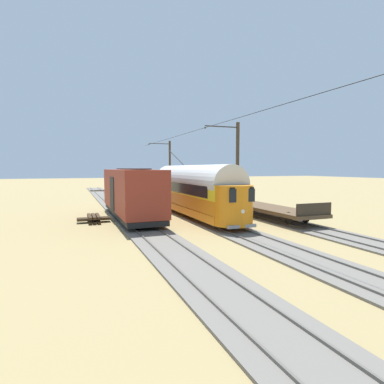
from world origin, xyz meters
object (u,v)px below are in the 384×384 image
at_px(catenary_pole_foreground, 169,169).
at_px(track_end_bumper, 198,198).
at_px(switch_stand, 212,196).
at_px(flatcar_adjacent, 263,207).
at_px(spare_tie_stack, 94,219).
at_px(boxcar_far_siding, 131,192).
at_px(vintage_streetcar, 193,189).
at_px(catenary_pole_mid_near, 237,169).

bearing_deg(catenary_pole_foreground, track_end_bumper, 118.97).
distance_m(switch_stand, track_end_bumper, 1.77).
relative_size(flatcar_adjacent, spare_tie_stack, 5.08).
bearing_deg(flatcar_adjacent, catenary_pole_foreground, -82.60).
bearing_deg(spare_tie_stack, catenary_pole_foreground, -124.16).
bearing_deg(spare_tie_stack, boxcar_far_siding, -167.02).
bearing_deg(track_end_bumper, vintage_streetcar, 65.51).
bearing_deg(spare_tie_stack, switch_stand, -144.34).
height_order(catenary_pole_mid_near, spare_tie_stack, catenary_pole_mid_near).
bearing_deg(catenary_pole_mid_near, track_end_bumper, -99.81).
bearing_deg(boxcar_far_siding, vintage_streetcar, 175.86).
relative_size(vintage_streetcar, flatcar_adjacent, 1.37).
bearing_deg(track_end_bumper, catenary_pole_mid_near, 80.19).
xyz_separation_m(boxcar_far_siding, catenary_pole_foreground, (-7.87, -15.22, 1.83)).
xyz_separation_m(switch_stand, track_end_bumper, (1.27, -1.19, -0.30)).
relative_size(vintage_streetcar, catenary_pole_mid_near, 2.19).
bearing_deg(flatcar_adjacent, catenary_pole_mid_near, -6.28).
bearing_deg(boxcar_far_siding, catenary_pole_foreground, -117.32).
height_order(flatcar_adjacent, boxcar_far_siding, boxcar_far_siding).
distance_m(boxcar_far_siding, track_end_bumper, 15.07).
height_order(flatcar_adjacent, spare_tie_stack, flatcar_adjacent).
relative_size(catenary_pole_mid_near, switch_stand, 6.19).
relative_size(boxcar_far_siding, catenary_pole_foreground, 1.60).
bearing_deg(catenary_pole_mid_near, catenary_pole_foreground, -90.00).
xyz_separation_m(spare_tie_stack, track_end_bumper, (-13.18, -11.56, 0.13)).
height_order(catenary_pole_foreground, spare_tie_stack, catenary_pole_foreground).
distance_m(catenary_pole_mid_near, switch_stand, 13.60).
xyz_separation_m(boxcar_far_siding, switch_stand, (-11.53, -9.70, -1.46)).
xyz_separation_m(vintage_streetcar, catenary_pole_mid_near, (-2.73, 2.61, 1.74)).
relative_size(catenary_pole_mid_near, spare_tie_stack, 3.19).
distance_m(vintage_streetcar, catenary_pole_foreground, 15.93).
bearing_deg(vintage_streetcar, catenary_pole_foreground, -99.93).
bearing_deg(catenary_pole_foreground, vintage_streetcar, 80.07).
height_order(boxcar_far_siding, switch_stand, boxcar_far_siding).
relative_size(catenary_pole_foreground, spare_tie_stack, 3.19).
height_order(vintage_streetcar, flatcar_adjacent, vintage_streetcar).
distance_m(switch_stand, spare_tie_stack, 17.79).
relative_size(vintage_streetcar, boxcar_far_siding, 1.37).
distance_m(vintage_streetcar, track_end_bumper, 12.51).
distance_m(boxcar_far_siding, catenary_pole_foreground, 17.23).
distance_m(catenary_pole_foreground, track_end_bumper, 6.12).
bearing_deg(boxcar_far_siding, switch_stand, -139.94).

